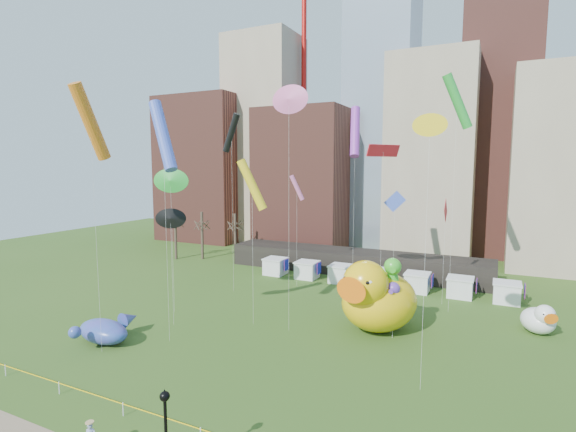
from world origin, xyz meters
The scene contains 26 objects.
skyline centered at (2.25, 61.06, 21.44)m, with size 101.00×23.00×68.00m.
crane_left centered at (-21.11, 64.00, 46.90)m, with size 23.00×1.00×76.00m.
pavilion centered at (-4.00, 42.00, 1.60)m, with size 38.00×6.00×3.20m, color black.
vendor_tents centered at (1.02, 36.00, 1.11)m, with size 33.24×2.80×2.40m.
bare_trees centered at (-30.17, 40.54, 4.01)m, with size 8.44×6.44×8.50m.
caution_tape centered at (0.00, 0.00, 0.68)m, with size 50.00×0.06×0.90m.
big_duck centered at (4.66, 20.89, 3.28)m, with size 8.76×10.11×7.14m.
small_duck centered at (18.59, 26.88, 1.39)m, with size 4.02×4.36×3.04m.
seahorse_green centered at (6.08, 20.96, 5.25)m, with size 1.89×2.20×7.21m.
seahorse_purple centered at (6.46, 19.84, 3.77)m, with size 1.22×1.54×5.26m.
whale_inflatable centered at (-16.40, 7.80, 1.08)m, with size 5.57×6.93×2.37m.
lamppost centered at (0.40, -3.20, 2.96)m, with size 0.50×0.50×4.84m.
kite_0 centered at (9.40, 32.04, 10.57)m, with size 0.07×2.76×12.08m.
kite_1 centered at (-2.84, 17.39, 21.58)m, with size 2.62×0.70×22.91m.
kite_2 centered at (-13.81, 13.83, 10.57)m, with size 1.83×1.19×11.57m.
kite_3 centered at (-16.13, 16.65, 14.10)m, with size 2.49×1.11×15.38m.
kite_4 centered at (-6.78, 17.41, 13.82)m, with size 3.08×1.69×16.35m.
kite_5 centered at (3.96, 31.22, 11.43)m, with size 2.43×0.56×12.85m.
kite_6 centered at (-14.95, 6.12, 19.08)m, with size 1.22×3.61×22.12m.
kite_7 centered at (-0.42, 29.65, 19.50)m, with size 1.98×3.67×22.50m.
kite_8 centered at (3.93, 25.23, 17.11)m, with size 2.71×3.59×17.78m.
kite_9 centered at (-8.58, 31.64, 12.86)m, with size 1.90×1.60×14.54m.
kite_10 centered at (-14.85, 26.26, 19.60)m, with size 2.88×1.40×21.97m.
kite_11 centered at (10.32, 29.63, 22.18)m, with size 3.39×2.47×25.03m.
kite_12 centered at (10.28, 11.49, 18.19)m, with size 1.52×0.25×19.05m.
kite_13 centered at (-11.35, 10.40, 18.18)m, with size 3.78×2.34×21.30m.
Camera 1 is at (14.49, -18.47, 15.61)m, focal length 27.00 mm.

